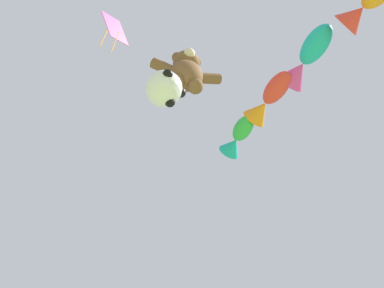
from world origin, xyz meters
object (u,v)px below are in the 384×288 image
object	(u,v)px
soccer_ball_kite	(164,89)
fish_kite_emerald	(238,137)
fish_kite_crimson	(268,100)
fish_kite_teal	(306,59)
diamond_kite	(115,30)
fish_kite_tangerine	(367,3)
teddy_bear_kite	(186,72)

from	to	relation	value
soccer_ball_kite	fish_kite_emerald	xyz separation A→B (m)	(3.09, 2.23, 2.17)
fish_kite_crimson	fish_kite_teal	world-z (taller)	fish_kite_teal
soccer_ball_kite	fish_kite_emerald	bearing A→B (deg)	35.79
soccer_ball_kite	fish_kite_teal	world-z (taller)	fish_kite_teal
fish_kite_crimson	diamond_kite	distance (m)	5.97
fish_kite_emerald	fish_kite_tangerine	distance (m)	5.94
diamond_kite	fish_kite_emerald	bearing A→B (deg)	22.12
teddy_bear_kite	fish_kite_teal	world-z (taller)	fish_kite_teal
fish_kite_emerald	fish_kite_tangerine	world-z (taller)	fish_kite_tangerine
diamond_kite	soccer_ball_kite	bearing A→B (deg)	-4.37
fish_kite_emerald	fish_kite_teal	xyz separation A→B (m)	(1.35, -3.26, 0.39)
fish_kite_teal	fish_kite_tangerine	distance (m)	2.45
teddy_bear_kite	soccer_ball_kite	world-z (taller)	teddy_bear_kite
soccer_ball_kite	fish_kite_teal	size ratio (longest dim) A/B	0.48
fish_kite_crimson	fish_kite_tangerine	xyz separation A→B (m)	(1.69, -3.87, -0.19)
teddy_bear_kite	fish_kite_crimson	size ratio (longest dim) A/B	1.07
soccer_ball_kite	fish_kite_tangerine	distance (m)	6.63
teddy_bear_kite	fish_kite_emerald	world-z (taller)	teddy_bear_kite
fish_kite_teal	diamond_kite	xyz separation A→B (m)	(-6.45, 1.18, 1.55)
fish_kite_emerald	fish_kite_crimson	world-z (taller)	fish_kite_crimson
soccer_ball_kite	fish_kite_crimson	distance (m)	4.40
fish_kite_teal	diamond_kite	distance (m)	6.74
fish_kite_crimson	fish_kite_emerald	bearing A→B (deg)	109.75
fish_kite_teal	diamond_kite	bearing A→B (deg)	169.60
fish_kite_emerald	fish_kite_teal	distance (m)	3.55
fish_kite_crimson	diamond_kite	xyz separation A→B (m)	(-5.68, -0.44, 1.77)
fish_kite_teal	fish_kite_tangerine	xyz separation A→B (m)	(0.92, -2.24, -0.41)
soccer_ball_kite	diamond_kite	world-z (taller)	diamond_kite
fish_kite_emerald	teddy_bear_kite	bearing A→B (deg)	-138.55
fish_kite_emerald	diamond_kite	distance (m)	5.84
soccer_ball_kite	diamond_kite	bearing A→B (deg)	175.63
fish_kite_emerald	soccer_ball_kite	bearing A→B (deg)	-144.21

